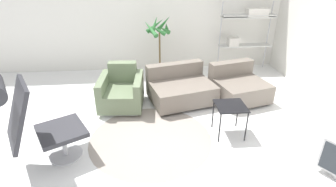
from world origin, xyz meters
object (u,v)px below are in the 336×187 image
lounge_chair (28,115)px  couch_low (180,89)px  couch_second (238,87)px  potted_plant (159,53)px  shelf_unit (248,25)px  armchair_red (122,92)px  side_table (230,109)px

lounge_chair → couch_low: size_ratio=0.97×
couch_second → potted_plant: (-1.44, 1.14, 0.35)m
couch_low → shelf_unit: bearing=-153.8°
lounge_chair → armchair_red: bearing=118.4°
lounge_chair → shelf_unit: size_ratio=0.79×
lounge_chair → couch_second: size_ratio=1.15×
couch_low → shelf_unit: (1.76, 1.52, 0.86)m
armchair_red → potted_plant: potted_plant is taller
couch_low → side_table: 1.31m
couch_low → potted_plant: size_ratio=0.93×
lounge_chair → armchair_red: size_ratio=1.43×
potted_plant → shelf_unit: size_ratio=0.88×
armchair_red → side_table: bearing=151.7°
couch_low → side_table: bearing=102.5°
armchair_red → shelf_unit: 3.38m
shelf_unit → side_table: bearing=-113.6°
armchair_red → shelf_unit: size_ratio=0.55×
couch_low → potted_plant: 1.23m
shelf_unit → couch_second: bearing=-112.6°
lounge_chair → couch_second: 3.60m
lounge_chair → potted_plant: (1.73, 2.75, -0.17)m
potted_plant → lounge_chair: bearing=-122.2°
couch_second → shelf_unit: 1.86m
couch_low → side_table: couch_low is taller
couch_second → potted_plant: bearing=-52.8°
couch_low → shelf_unit: shelf_unit is taller
couch_second → potted_plant: size_ratio=0.78×
armchair_red → couch_second: bearing=-173.7°
armchair_red → couch_low: armchair_red is taller
side_table → potted_plant: bearing=111.8°
shelf_unit → potted_plant: bearing=-169.4°
side_table → lounge_chair: bearing=-170.0°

